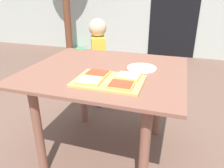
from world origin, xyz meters
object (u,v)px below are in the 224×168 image
Objects in this scene: dining_table at (106,85)px; pizza_slice_near_right at (121,85)px; plate_white_right at (142,68)px; pizza_slice_far_left at (97,73)px; garden_hose_coil at (76,50)px; pizza_slice_near_left at (89,81)px; child_left at (98,57)px; cutting_board at (109,81)px; pizza_slice_far_right at (128,76)px.

pizza_slice_near_right is at bearing -56.16° from dining_table.
dining_table is at bearing -159.12° from plate_white_right.
pizza_slice_far_left reaches higher than dining_table.
dining_table is 5.29× the size of plate_white_right.
pizza_slice_far_left is at bearing -91.58° from dining_table.
plate_white_right is 0.57× the size of garden_hose_coil.
pizza_slice_near_left is 0.15× the size of child_left.
dining_table is at bearing 88.42° from pizza_slice_far_left.
pizza_slice_near_right is (0.20, -0.01, 0.00)m from pizza_slice_near_left.
pizza_slice_far_right is at bearing 34.57° from cutting_board.
pizza_slice_far_left reaches higher than cutting_board.
plate_white_right is at bearing 82.71° from pizza_slice_near_right.
pizza_slice_near_right is at bearing -58.95° from garden_hose_coil.
plate_white_right is at bearing 79.84° from pizza_slice_far_right.
pizza_slice_near_right reaches higher than garden_hose_coil.
pizza_slice_far_left is (-0.20, -0.01, 0.00)m from pizza_slice_far_right.
pizza_slice_far_right and pizza_slice_near_right have the same top height.
pizza_slice_near_right is 0.24m from pizza_slice_far_left.
pizza_slice_far_right is at bearing 3.04° from pizza_slice_far_left.
cutting_board is at bearing 142.08° from pizza_slice_near_right.
dining_table is 0.38m from pizza_slice_near_right.
pizza_slice_far_left is 3.57m from garden_hose_coil.
pizza_slice_far_left is at bearing 149.42° from cutting_board.
cutting_board is 0.12m from pizza_slice_far_left.
child_left reaches higher than pizza_slice_near_right.
child_left is at bearing -57.23° from garden_hose_coil.
dining_table is 2.66× the size of cutting_board.
plate_white_right is 3.49m from garden_hose_coil.
pizza_slice_near_right is 3.78m from garden_hose_coil.
cutting_board is 2.85× the size of pizza_slice_far_left.
child_left is (-0.54, 1.05, -0.17)m from pizza_slice_near_right.
child_left is at bearing 114.64° from cutting_board.
garden_hose_coil is (-1.72, 2.89, -0.57)m from dining_table.
pizza_slice_far_left is at bearing 145.69° from pizza_slice_near_right.
child_left is (-0.34, 0.91, -0.17)m from pizza_slice_far_left.
pizza_slice_near_left is at bearing -89.45° from pizza_slice_far_left.
pizza_slice_far_right is (0.20, -0.14, 0.15)m from dining_table.
plate_white_right is at bearing -48.45° from child_left.
dining_table is 1.14× the size of child_left.
pizza_slice_far_left is at bearing -135.05° from plate_white_right.
plate_white_right is (0.15, 0.31, -0.00)m from cutting_board.
pizza_slice_near_left is at bearing -90.61° from dining_table.
cutting_board is 3.66m from garden_hose_coil.
pizza_slice_near_left and pizza_slice_near_right have the same top height.
pizza_slice_near_left and pizza_slice_far_left have the same top height.
dining_table is at bearing -59.24° from garden_hose_coil.
garden_hose_coil is at bearing 122.77° from child_left.
plate_white_right is at bearing 56.83° from pizza_slice_near_left.
child_left reaches higher than pizza_slice_far_right.
pizza_slice_far_right is at bearing -57.66° from garden_hose_coil.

